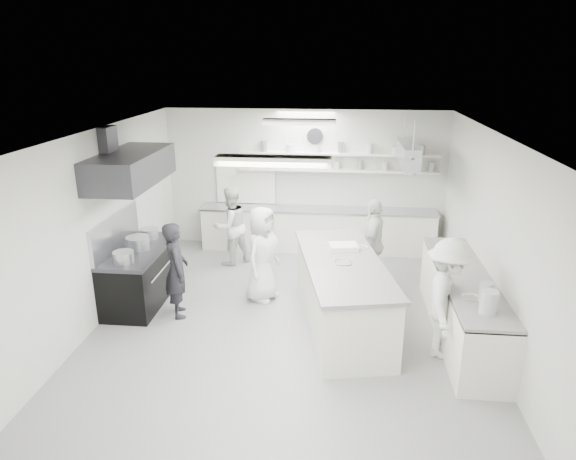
# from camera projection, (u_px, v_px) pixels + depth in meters

# --- Properties ---
(floor) EXTENTS (6.00, 7.00, 0.02)m
(floor) POSITION_uv_depth(u_px,v_px,m) (289.00, 319.00, 8.38)
(floor) COLOR gray
(floor) RESTS_ON ground
(ceiling) EXTENTS (6.00, 7.00, 0.02)m
(ceiling) POSITION_uv_depth(u_px,v_px,m) (289.00, 132.00, 7.41)
(ceiling) COLOR white
(ceiling) RESTS_ON wall_back
(wall_back) EXTENTS (6.00, 0.04, 3.00)m
(wall_back) POSITION_uv_depth(u_px,v_px,m) (305.00, 180.00, 11.19)
(wall_back) COLOR beige
(wall_back) RESTS_ON floor
(wall_front) EXTENTS (6.00, 0.04, 3.00)m
(wall_front) POSITION_uv_depth(u_px,v_px,m) (250.00, 357.00, 4.60)
(wall_front) COLOR beige
(wall_front) RESTS_ON floor
(wall_left) EXTENTS (0.04, 7.00, 3.00)m
(wall_left) POSITION_uv_depth(u_px,v_px,m) (101.00, 225.00, 8.18)
(wall_left) COLOR beige
(wall_left) RESTS_ON floor
(wall_right) EXTENTS (0.04, 7.00, 3.00)m
(wall_right) POSITION_uv_depth(u_px,v_px,m) (491.00, 238.00, 7.61)
(wall_right) COLOR beige
(wall_right) RESTS_ON floor
(stove) EXTENTS (0.80, 1.80, 0.90)m
(stove) POSITION_uv_depth(u_px,v_px,m) (141.00, 277.00, 8.86)
(stove) COLOR black
(stove) RESTS_ON floor
(exhaust_hood) EXTENTS (0.85, 2.00, 0.50)m
(exhaust_hood) POSITION_uv_depth(u_px,v_px,m) (130.00, 168.00, 8.25)
(exhaust_hood) COLOR #343439
(exhaust_hood) RESTS_ON wall_left
(back_counter) EXTENTS (5.00, 0.60, 0.92)m
(back_counter) POSITION_uv_depth(u_px,v_px,m) (317.00, 230.00, 11.21)
(back_counter) COLOR white
(back_counter) RESTS_ON floor
(shelf_lower) EXTENTS (4.20, 0.26, 0.04)m
(shelf_lower) POSITION_uv_depth(u_px,v_px,m) (338.00, 170.00, 10.92)
(shelf_lower) COLOR white
(shelf_lower) RESTS_ON wall_back
(shelf_upper) EXTENTS (4.20, 0.26, 0.04)m
(shelf_upper) POSITION_uv_depth(u_px,v_px,m) (338.00, 154.00, 10.81)
(shelf_upper) COLOR white
(shelf_upper) RESTS_ON wall_back
(pass_through_window) EXTENTS (1.30, 0.04, 1.00)m
(pass_through_window) POSITION_uv_depth(u_px,v_px,m) (246.00, 181.00, 11.31)
(pass_through_window) COLOR black
(pass_through_window) RESTS_ON wall_back
(wall_clock) EXTENTS (0.32, 0.05, 0.32)m
(wall_clock) POSITION_uv_depth(u_px,v_px,m) (315.00, 136.00, 10.83)
(wall_clock) COLOR silver
(wall_clock) RESTS_ON wall_back
(right_counter) EXTENTS (0.74, 3.30, 0.94)m
(right_counter) POSITION_uv_depth(u_px,v_px,m) (462.00, 306.00, 7.78)
(right_counter) COLOR white
(right_counter) RESTS_ON floor
(pot_rack) EXTENTS (0.30, 1.60, 0.40)m
(pot_rack) POSITION_uv_depth(u_px,v_px,m) (407.00, 154.00, 9.71)
(pot_rack) COLOR #B3B6BA
(pot_rack) RESTS_ON ceiling
(light_fixture_front) EXTENTS (1.30, 0.25, 0.10)m
(light_fixture_front) POSITION_uv_depth(u_px,v_px,m) (273.00, 161.00, 5.74)
(light_fixture_front) COLOR white
(light_fixture_front) RESTS_ON ceiling
(light_fixture_rear) EXTENTS (1.30, 0.25, 0.10)m
(light_fixture_rear) POSITION_uv_depth(u_px,v_px,m) (299.00, 122.00, 9.13)
(light_fixture_rear) COLOR white
(light_fixture_rear) RESTS_ON ceiling
(prep_island) EXTENTS (1.60, 3.00, 1.05)m
(prep_island) POSITION_uv_depth(u_px,v_px,m) (342.00, 295.00, 8.01)
(prep_island) COLOR white
(prep_island) RESTS_ON floor
(stove_pot) EXTENTS (0.39, 0.39, 0.26)m
(stove_pot) POSITION_uv_depth(u_px,v_px,m) (138.00, 244.00, 8.68)
(stove_pot) COLOR #B3B6BA
(stove_pot) RESTS_ON stove
(cook_stove) EXTENTS (0.57, 0.68, 1.59)m
(cook_stove) POSITION_uv_depth(u_px,v_px,m) (176.00, 270.00, 8.26)
(cook_stove) COLOR black
(cook_stove) RESTS_ON floor
(cook_back) EXTENTS (0.98, 0.98, 1.61)m
(cook_back) POSITION_uv_depth(u_px,v_px,m) (231.00, 226.00, 10.37)
(cook_back) COLOR silver
(cook_back) RESTS_ON floor
(cook_island_left) EXTENTS (0.80, 0.96, 1.67)m
(cook_island_left) POSITION_uv_depth(u_px,v_px,m) (262.00, 254.00, 8.81)
(cook_island_left) COLOR silver
(cook_island_left) RESTS_ON floor
(cook_island_right) EXTENTS (0.63, 1.04, 1.66)m
(cook_island_right) POSITION_uv_depth(u_px,v_px,m) (373.00, 244.00, 9.32)
(cook_island_right) COLOR silver
(cook_island_right) RESTS_ON floor
(cook_right) EXTENTS (0.90, 1.25, 1.74)m
(cook_right) POSITION_uv_depth(u_px,v_px,m) (447.00, 299.00, 7.11)
(cook_right) COLOR silver
(cook_right) RESTS_ON floor
(bowl_island_a) EXTENTS (0.32, 0.32, 0.07)m
(bowl_island_a) POSITION_uv_depth(u_px,v_px,m) (343.00, 264.00, 7.75)
(bowl_island_a) COLOR #B3B6BA
(bowl_island_a) RESTS_ON prep_island
(bowl_island_b) EXTENTS (0.25, 0.25, 0.07)m
(bowl_island_b) POSITION_uv_depth(u_px,v_px,m) (362.00, 249.00, 8.36)
(bowl_island_b) COLOR white
(bowl_island_b) RESTS_ON prep_island
(bowl_right) EXTENTS (0.23, 0.23, 0.05)m
(bowl_right) POSITION_uv_depth(u_px,v_px,m) (470.00, 298.00, 6.90)
(bowl_right) COLOR white
(bowl_right) RESTS_ON right_counter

